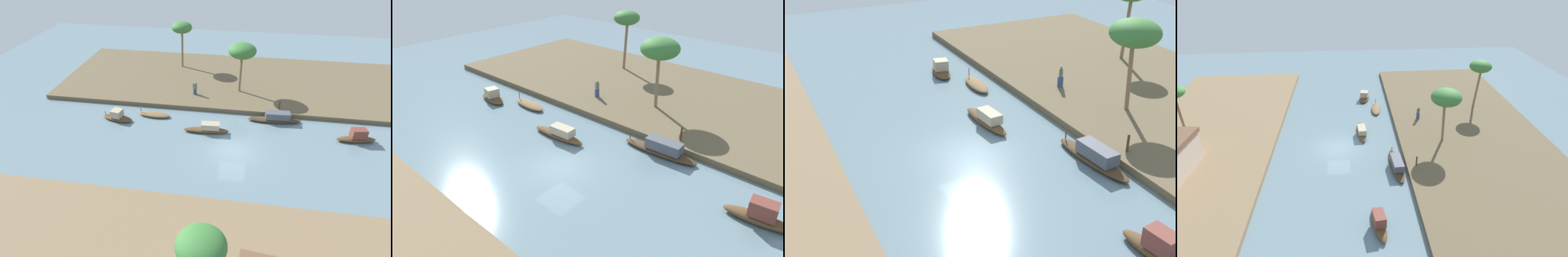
# 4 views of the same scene
# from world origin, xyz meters

# --- Properties ---
(river_water) EXTENTS (72.73, 72.73, 0.00)m
(river_water) POSITION_xyz_m (0.00, 0.00, 0.00)
(river_water) COLOR slate
(river_water) RESTS_ON ground
(riverbank_left) EXTENTS (43.70, 15.90, 0.48)m
(riverbank_left) POSITION_xyz_m (0.00, -14.51, 0.24)
(riverbank_left) COLOR brown
(riverbank_left) RESTS_ON ground
(riverbank_right) EXTENTS (43.70, 15.90, 0.48)m
(riverbank_right) POSITION_xyz_m (0.00, 14.51, 0.24)
(riverbank_right) COLOR #846B4C
(riverbank_right) RESTS_ON ground
(sampan_with_red_awning) EXTENTS (4.46, 1.24, 1.02)m
(sampan_with_red_awning) POSITION_xyz_m (2.65, -2.64, 0.38)
(sampan_with_red_awning) COLOR brown
(sampan_with_red_awning) RESTS_ON river_water
(sampan_foreground) EXTENTS (5.40, 1.42, 1.09)m
(sampan_foreground) POSITION_xyz_m (-3.97, -5.64, 0.42)
(sampan_foreground) COLOR #47331E
(sampan_foreground) RESTS_ON river_water
(sampan_midstream) EXTENTS (3.41, 1.32, 0.97)m
(sampan_midstream) POSITION_xyz_m (8.54, -4.76, 0.20)
(sampan_midstream) COLOR brown
(sampan_midstream) RESTS_ON river_water
(sampan_downstream_large) EXTENTS (3.42, 1.83, 1.14)m
(sampan_downstream_large) POSITION_xyz_m (12.12, -3.49, 0.38)
(sampan_downstream_large) COLOR brown
(sampan_downstream_large) RESTS_ON river_water
(sampan_upstream_small) EXTENTS (3.73, 1.38, 1.36)m
(sampan_upstream_small) POSITION_xyz_m (-11.26, -3.25, 0.50)
(sampan_upstream_small) COLOR brown
(sampan_upstream_small) RESTS_ON river_water
(person_on_near_bank) EXTENTS (0.55, 0.55, 1.54)m
(person_on_near_bank) POSITION_xyz_m (5.00, -9.50, 1.12)
(person_on_near_bank) COLOR #33477A
(person_on_near_bank) RESTS_ON riverbank_left
(mooring_post) EXTENTS (0.14, 0.14, 0.97)m
(mooring_post) POSITION_xyz_m (-4.39, -7.45, 0.97)
(mooring_post) COLOR #4C3823
(mooring_post) RESTS_ON riverbank_left
(palm_tree_left_near) EXTENTS (3.07, 3.07, 5.77)m
(palm_tree_left_near) POSITION_xyz_m (-0.01, -11.02, 5.35)
(palm_tree_left_near) COLOR #7F6647
(palm_tree_left_near) RESTS_ON riverbank_left
(palm_tree_left_far) EXTENTS (2.65, 2.65, 5.99)m
(palm_tree_left_far) POSITION_xyz_m (7.97, -17.50, 5.64)
(palm_tree_left_far) COLOR #7F6647
(palm_tree_left_far) RESTS_ON riverbank_left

